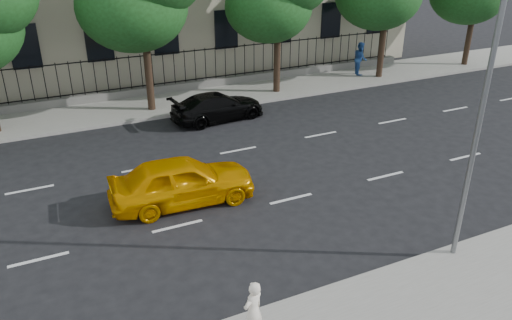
{
  "coord_description": "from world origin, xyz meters",
  "views": [
    {
      "loc": [
        -7.4,
        -10.35,
        8.38
      ],
      "look_at": [
        -1.08,
        3.0,
        1.47
      ],
      "focal_mm": 35.0,
      "sensor_mm": 36.0,
      "label": 1
    }
  ],
  "objects": [
    {
      "name": "ground",
      "position": [
        0.0,
        0.0,
        0.0
      ],
      "size": [
        120.0,
        120.0,
        0.0
      ],
      "primitive_type": "plane",
      "color": "black",
      "rests_on": "ground"
    },
    {
      "name": "far_sidewalk",
      "position": [
        0.0,
        14.0,
        0.07
      ],
      "size": [
        60.0,
        4.0,
        0.15
      ],
      "primitive_type": "cube",
      "color": "gray",
      "rests_on": "ground"
    },
    {
      "name": "lane_markings",
      "position": [
        0.0,
        4.75,
        0.01
      ],
      "size": [
        49.6,
        4.62,
        0.01
      ],
      "primitive_type": null,
      "color": "silver",
      "rests_on": "ground"
    },
    {
      "name": "iron_fence",
      "position": [
        0.0,
        15.7,
        0.65
      ],
      "size": [
        30.0,
        0.5,
        2.2
      ],
      "color": "slate",
      "rests_on": "far_sidewalk"
    },
    {
      "name": "street_light",
      "position": [
        2.5,
        -1.77,
        5.15
      ],
      "size": [
        0.25,
        3.32,
        8.05
      ],
      "color": "slate",
      "rests_on": "near_sidewalk"
    },
    {
      "name": "yellow_taxi",
      "position": [
        -3.37,
        3.84,
        0.81
      ],
      "size": [
        4.85,
        2.18,
        1.62
      ],
      "primitive_type": "imported",
      "rotation": [
        0.0,
        0.0,
        1.51
      ],
      "color": "#DC8E00",
      "rests_on": "ground"
    },
    {
      "name": "black_sedan",
      "position": [
        0.58,
        10.75,
        0.66
      ],
      "size": [
        4.69,
        2.31,
        1.31
      ],
      "primitive_type": "imported",
      "rotation": [
        0.0,
        0.0,
        1.68
      ],
      "color": "black",
      "rests_on": "ground"
    },
    {
      "name": "woman_near",
      "position": [
        -3.89,
        -2.79,
        0.89
      ],
      "size": [
        0.64,
        0.54,
        1.48
      ],
      "primitive_type": "imported",
      "rotation": [
        0.0,
        0.0,
        3.54
      ],
      "color": "white",
      "rests_on": "near_sidewalk"
    },
    {
      "name": "pedestrian_far",
      "position": [
        11.22,
        14.14,
        1.13
      ],
      "size": [
        1.05,
        1.17,
        1.96
      ],
      "primitive_type": "imported",
      "rotation": [
        0.0,
        0.0,
        1.17
      ],
      "color": "#244C91",
      "rests_on": "far_sidewalk"
    }
  ]
}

